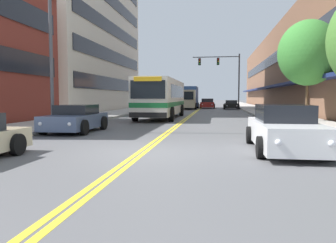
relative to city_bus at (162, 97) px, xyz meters
The scene contains 15 objects.
ground_plane 21.32m from the city_bus, 84.60° to the left, with size 240.00×240.00×0.00m, color #565659.
sidewalk_left 21.90m from the city_bus, 104.35° to the left, with size 3.83×106.00×0.17m.
sidewalk_right 23.22m from the city_bus, 66.02° to the left, with size 3.83×106.00×0.17m.
centre_line 21.32m from the city_bus, 84.60° to the left, with size 0.34×106.00×0.01m.
storefront_row_right 26.52m from the city_bus, 53.67° to the left, with size 9.10×68.00×10.60m.
city_bus is the anchor object (origin of this frame).
car_slate_blue_parked_left_mid 11.12m from the city_bus, 102.53° to the right, with size 2.11×4.18×1.29m.
car_white_parked_right_foreground 16.33m from the city_bus, 67.29° to the right, with size 1.98×4.85×1.42m.
car_black_parked_right_mid 20.88m from the city_bus, 72.37° to the left, with size 2.05×4.18×1.21m.
car_red_moving_lead 23.26m from the city_bus, 82.51° to the left, with size 2.21×4.77×1.41m.
box_truck 20.29m from the city_bus, 88.88° to the left, with size 2.73×7.95×3.09m.
traffic_signal_mast 19.43m from the city_bus, 74.15° to the left, with size 6.15×0.38×7.25m.
street_lamp_left_near 12.09m from the city_bus, 104.43° to the right, with size 2.75×0.28×8.10m.
street_tree_right_mid 10.94m from the city_bus, 20.39° to the right, with size 3.73×3.73×6.30m.
fire_hydrant 9.12m from the city_bus, 28.66° to the right, with size 0.30×0.22×0.81m.
Camera 1 is at (2.18, -9.70, 1.67)m, focal length 35.00 mm.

